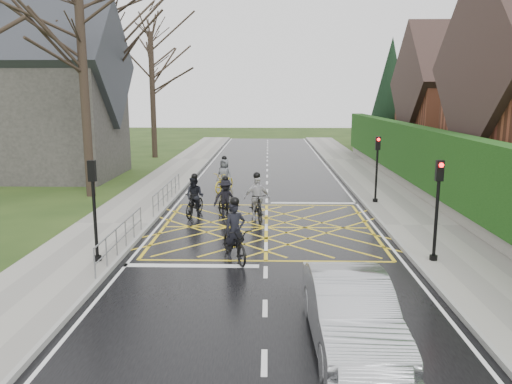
{
  "coord_description": "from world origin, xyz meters",
  "views": [
    {
      "loc": [
        0.05,
        -18.81,
        5.09
      ],
      "look_at": [
        -0.42,
        0.58,
        1.3
      ],
      "focal_mm": 35.0,
      "sensor_mm": 36.0,
      "label": 1
    }
  ],
  "objects_px": {
    "cyclist_rear": "(235,240)",
    "cyclist_front": "(257,203)",
    "car": "(351,312)",
    "cyclist_lead": "(224,179)",
    "cyclist_back": "(195,200)",
    "cyclist_mid": "(225,203)"
  },
  "relations": [
    {
      "from": "cyclist_rear",
      "to": "cyclist_front",
      "type": "xyz_separation_m",
      "value": [
        0.57,
        5.02,
        0.09
      ]
    },
    {
      "from": "car",
      "to": "cyclist_front",
      "type": "bearing_deg",
      "value": 99.97
    },
    {
      "from": "cyclist_rear",
      "to": "cyclist_lead",
      "type": "bearing_deg",
      "value": 74.45
    },
    {
      "from": "cyclist_rear",
      "to": "cyclist_back",
      "type": "relative_size",
      "value": 1.14
    },
    {
      "from": "cyclist_mid",
      "to": "car",
      "type": "distance_m",
      "value": 11.39
    },
    {
      "from": "cyclist_lead",
      "to": "cyclist_front",
      "type": "bearing_deg",
      "value": -51.29
    },
    {
      "from": "cyclist_rear",
      "to": "cyclist_lead",
      "type": "xyz_separation_m",
      "value": [
        -1.3,
        11.22,
        0.01
      ]
    },
    {
      "from": "cyclist_front",
      "to": "cyclist_rear",
      "type": "bearing_deg",
      "value": -109.61
    },
    {
      "from": "cyclist_back",
      "to": "car",
      "type": "height_order",
      "value": "cyclist_back"
    },
    {
      "from": "cyclist_rear",
      "to": "cyclist_lead",
      "type": "distance_m",
      "value": 11.3
    },
    {
      "from": "cyclist_rear",
      "to": "cyclist_mid",
      "type": "bearing_deg",
      "value": 75.74
    },
    {
      "from": "cyclist_rear",
      "to": "cyclist_back",
      "type": "height_order",
      "value": "cyclist_rear"
    },
    {
      "from": "cyclist_rear",
      "to": "car",
      "type": "height_order",
      "value": "cyclist_rear"
    },
    {
      "from": "cyclist_mid",
      "to": "car",
      "type": "xyz_separation_m",
      "value": [
        3.48,
        -10.84,
        0.09
      ]
    },
    {
      "from": "cyclist_back",
      "to": "cyclist_front",
      "type": "relative_size",
      "value": 0.92
    },
    {
      "from": "cyclist_back",
      "to": "car",
      "type": "xyz_separation_m",
      "value": [
        4.81,
        -11.09,
        0.05
      ]
    },
    {
      "from": "cyclist_lead",
      "to": "car",
      "type": "bearing_deg",
      "value": -54.42
    },
    {
      "from": "cyclist_lead",
      "to": "car",
      "type": "distance_m",
      "value": 17.11
    },
    {
      "from": "cyclist_back",
      "to": "cyclist_mid",
      "type": "bearing_deg",
      "value": 3.75
    },
    {
      "from": "cyclist_rear",
      "to": "cyclist_back",
      "type": "distance_m",
      "value": 6.05
    },
    {
      "from": "cyclist_lead",
      "to": "cyclist_rear",
      "type": "bearing_deg",
      "value": -61.42
    },
    {
      "from": "cyclist_mid",
      "to": "car",
      "type": "bearing_deg",
      "value": -94.13
    }
  ]
}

